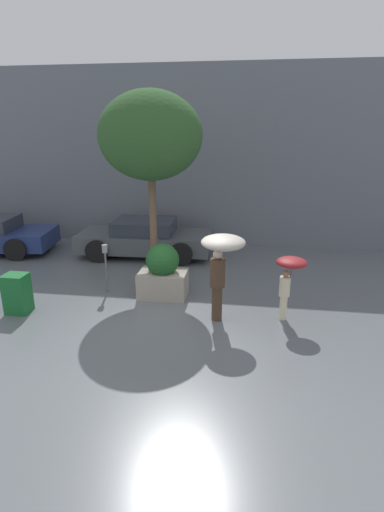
# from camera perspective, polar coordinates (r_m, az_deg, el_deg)

# --- Properties ---
(ground_plane) EXTENTS (40.00, 40.00, 0.00)m
(ground_plane) POSITION_cam_1_polar(r_m,az_deg,el_deg) (8.61, -5.08, -9.76)
(ground_plane) COLOR slate
(building_facade) EXTENTS (18.00, 0.30, 6.00)m
(building_facade) POSITION_cam_1_polar(r_m,az_deg,el_deg) (14.07, 0.81, 13.80)
(building_facade) COLOR slate
(building_facade) RESTS_ON ground
(planter_box) EXTENTS (1.17, 0.81, 1.34)m
(planter_box) POSITION_cam_1_polar(r_m,az_deg,el_deg) (9.77, -4.19, -2.39)
(planter_box) COLOR #9E9384
(planter_box) RESTS_ON ground
(person_adult) EXTENTS (0.91, 0.91, 1.92)m
(person_adult) POSITION_cam_1_polar(r_m,az_deg,el_deg) (8.19, 4.20, 0.08)
(person_adult) COLOR #473323
(person_adult) RESTS_ON ground
(person_child) EXTENTS (0.64, 0.64, 1.41)m
(person_child) POSITION_cam_1_polar(r_m,az_deg,el_deg) (8.62, 13.72, -2.31)
(person_child) COLOR beige
(person_child) RESTS_ON ground
(parked_car_near) EXTENTS (4.29, 2.06, 1.18)m
(parked_car_near) POSITION_cam_1_polar(r_m,az_deg,el_deg) (13.06, -6.75, 2.54)
(parked_car_near) COLOR #4C5156
(parked_car_near) RESTS_ON ground
(street_tree) EXTENTS (2.56, 2.56, 4.89)m
(street_tree) POSITION_cam_1_polar(r_m,az_deg,el_deg) (10.25, -5.95, 16.63)
(street_tree) COLOR brown
(street_tree) RESTS_ON ground
(parking_meter) EXTENTS (0.14, 0.14, 1.25)m
(parking_meter) POSITION_cam_1_polar(r_m,az_deg,el_deg) (10.11, -12.27, -0.33)
(parking_meter) COLOR #595B60
(parking_meter) RESTS_ON ground
(newspaper_box) EXTENTS (0.50, 0.44, 0.90)m
(newspaper_box) POSITION_cam_1_polar(r_m,az_deg,el_deg) (9.77, -23.70, -4.92)
(newspaper_box) COLOR #19662D
(newspaper_box) RESTS_ON ground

